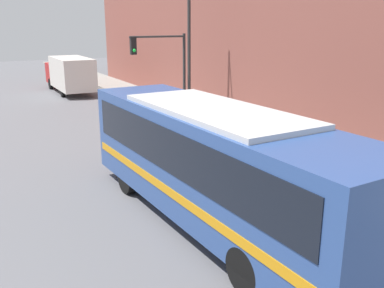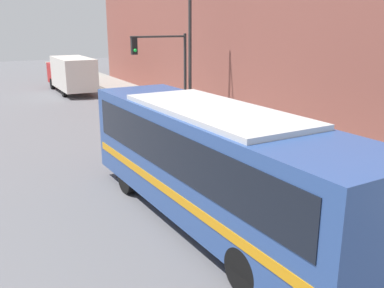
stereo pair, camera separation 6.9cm
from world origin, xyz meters
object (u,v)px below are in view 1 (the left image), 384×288
at_px(traffic_light_pole, 165,61).
at_px(street_lamp, 183,33).
at_px(delivery_truck, 70,73).
at_px(parking_meter, 224,117).
at_px(fire_hydrant, 273,146).
at_px(city_bus, 213,159).

distance_m(traffic_light_pole, street_lamp, 1.77).
bearing_deg(delivery_truck, parking_meter, -79.13).
bearing_deg(street_lamp, fire_hydrant, -89.16).
height_order(city_bus, traffic_light_pole, traffic_light_pole).
relative_size(fire_hydrant, street_lamp, 0.08).
height_order(traffic_light_pole, street_lamp, street_lamp).
bearing_deg(traffic_light_pole, fire_hydrant, -82.76).
xyz_separation_m(delivery_truck, traffic_light_pole, (2.29, -12.98, 1.85)).
distance_m(fire_hydrant, parking_meter, 3.87).
distance_m(traffic_light_pole, parking_meter, 5.14).
xyz_separation_m(city_bus, fire_hydrant, (5.40, 4.05, -1.43)).
bearing_deg(fire_hydrant, city_bus, -143.15).
height_order(fire_hydrant, street_lamp, street_lamp).
distance_m(city_bus, street_lamp, 13.36).
height_order(delivery_truck, traffic_light_pole, traffic_light_pole).
relative_size(fire_hydrant, traffic_light_pole, 0.14).
bearing_deg(city_bus, parking_meter, 53.30).
bearing_deg(city_bus, delivery_truck, 83.05).
distance_m(city_bus, parking_meter, 9.61).
distance_m(fire_hydrant, street_lamp, 8.99).
bearing_deg(traffic_light_pole, city_bus, -109.49).
bearing_deg(city_bus, fire_hydrant, 34.56).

